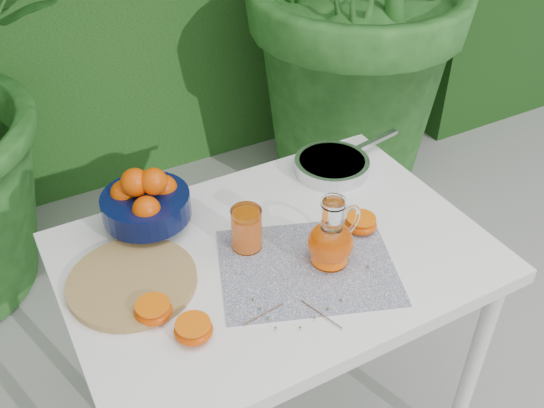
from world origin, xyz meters
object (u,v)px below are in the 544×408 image
juice_pitcher (331,240)px  fruit_bowl (146,200)px  cutting_board (132,281)px  white_table (276,276)px  saute_pan (333,165)px

juice_pitcher → fruit_bowl: bearing=134.6°
cutting_board → juice_pitcher: 0.46m
white_table → fruit_bowl: 0.37m
juice_pitcher → saute_pan: juice_pitcher is taller
white_table → cutting_board: size_ratio=3.43×
cutting_board → juice_pitcher: (0.43, -0.15, 0.06)m
cutting_board → saute_pan: size_ratio=0.75×
white_table → saute_pan: bearing=35.9°
juice_pitcher → saute_pan: (0.21, 0.32, -0.04)m
white_table → cutting_board: bearing=170.3°
white_table → fruit_bowl: fruit_bowl is taller
cutting_board → saute_pan: bearing=14.4°
cutting_board → fruit_bowl: 0.22m
white_table → saute_pan: size_ratio=2.58×
cutting_board → white_table: bearing=-9.7°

